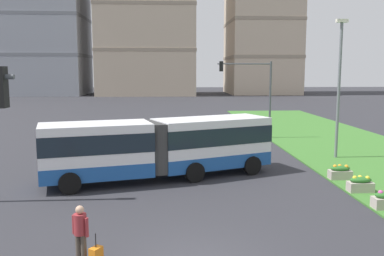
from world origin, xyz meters
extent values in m
cube|color=white|center=(1.53, 10.62, 1.73)|extent=(6.50, 4.63, 2.55)
cube|color=#1E519E|center=(1.53, 10.62, 0.80)|extent=(6.53, 4.65, 0.70)
cube|color=#19232D|center=(1.53, 10.62, 2.15)|extent=(6.55, 4.68, 0.90)
cube|color=white|center=(-4.23, 8.67, 1.73)|extent=(5.67, 3.75, 2.55)
cube|color=#1E519E|center=(-4.23, 8.67, 0.80)|extent=(5.69, 3.77, 0.70)
cube|color=#19232D|center=(-4.23, 8.67, 2.15)|extent=(5.72, 3.79, 0.90)
cylinder|color=#383838|center=(-1.24, 9.46, 1.72)|extent=(2.40, 2.40, 2.45)
cylinder|color=black|center=(2.70, 12.47, 0.50)|extent=(1.03, 0.65, 1.00)
cylinder|color=black|center=(3.67, 10.17, 0.50)|extent=(1.03, 0.65, 1.00)
cylinder|color=black|center=(-0.43, 11.16, 0.50)|extent=(1.03, 0.65, 1.00)
cylinder|color=black|center=(0.54, 8.85, 0.50)|extent=(1.03, 0.65, 1.00)
cylinder|color=black|center=(-5.81, 9.55, 0.50)|extent=(1.04, 0.53, 1.00)
cylinder|color=black|center=(-5.17, 7.13, 0.50)|extent=(1.04, 0.53, 1.00)
sphere|color=#F9EFC6|center=(3.97, 12.62, 0.80)|extent=(0.24, 0.24, 0.24)
sphere|color=#F9EFC6|center=(4.66, 10.96, 0.80)|extent=(0.24, 0.24, 0.24)
cube|color=slate|center=(-6.00, 19.10, 0.58)|extent=(4.55, 2.21, 0.80)
cube|color=black|center=(-6.15, 19.12, 1.28)|extent=(2.52, 1.90, 0.60)
cylinder|color=black|center=(-4.42, 19.86, 0.32)|extent=(0.66, 0.28, 0.64)
cylinder|color=black|center=(-4.59, 18.07, 0.32)|extent=(0.66, 0.28, 0.64)
cylinder|color=black|center=(-7.41, 20.14, 0.32)|extent=(0.66, 0.28, 0.64)
cylinder|color=black|center=(-7.58, 18.35, 0.32)|extent=(0.66, 0.28, 0.64)
cylinder|color=#4C4238|center=(-3.33, 0.21, 0.45)|extent=(0.16, 0.16, 0.90)
cylinder|color=#4C4238|center=(-3.16, 0.10, 0.45)|extent=(0.16, 0.16, 0.90)
cylinder|color=maroon|center=(-3.25, 0.16, 1.20)|extent=(0.36, 0.36, 0.60)
sphere|color=tan|center=(-3.25, 0.16, 1.62)|extent=(0.24, 0.24, 0.24)
cylinder|color=maroon|center=(-3.45, 0.28, 1.15)|extent=(0.10, 0.10, 0.55)
cylinder|color=maroon|center=(-3.04, 0.03, 1.15)|extent=(0.10, 0.10, 0.55)
cylinder|color=black|center=(-2.80, -0.04, 0.80)|extent=(0.03, 0.03, 0.40)
sphere|color=#D14C99|center=(7.59, 4.23, 0.72)|extent=(0.20, 0.20, 0.20)
cube|color=#B7AD9E|center=(7.87, 6.54, 0.30)|extent=(1.10, 0.56, 0.44)
ellipsoid|color=#2D6B28|center=(7.87, 6.54, 0.62)|extent=(0.99, 0.50, 0.28)
sphere|color=yellow|center=(7.59, 6.54, 0.72)|extent=(0.20, 0.20, 0.20)
sphere|color=yellow|center=(7.87, 6.62, 0.72)|extent=(0.20, 0.20, 0.20)
sphere|color=yellow|center=(8.15, 6.48, 0.72)|extent=(0.20, 0.20, 0.20)
cube|color=#B7AD9E|center=(7.87, 8.78, 0.30)|extent=(1.10, 0.56, 0.44)
ellipsoid|color=#2D6B28|center=(7.87, 8.78, 0.62)|extent=(0.99, 0.50, 0.28)
sphere|color=orange|center=(7.59, 8.78, 0.72)|extent=(0.20, 0.20, 0.20)
sphere|color=orange|center=(7.87, 8.86, 0.72)|extent=(0.20, 0.20, 0.20)
sphere|color=orange|center=(8.15, 8.72, 0.72)|extent=(0.20, 0.20, 0.20)
sphere|color=green|center=(-4.01, -3.00, 4.90)|extent=(0.16, 0.16, 0.16)
cylinder|color=#474C51|center=(7.47, 22.00, 3.12)|extent=(0.16, 0.16, 6.23)
cylinder|color=#474C51|center=(5.32, 22.00, 6.03)|extent=(4.30, 0.10, 0.10)
cube|color=black|center=(3.47, 22.00, 5.83)|extent=(0.28, 0.28, 0.80)
sphere|color=red|center=(3.47, 22.00, 6.08)|extent=(0.16, 0.16, 0.16)
sphere|color=yellow|center=(3.47, 22.00, 5.82)|extent=(0.16, 0.16, 0.16)
sphere|color=green|center=(3.47, 22.00, 5.56)|extent=(0.16, 0.16, 0.16)
cylinder|color=slate|center=(9.77, 14.00, 4.19)|extent=(0.18, 0.18, 8.38)
cube|color=white|center=(9.77, 14.00, 8.48)|extent=(0.70, 0.28, 0.20)
cube|color=gray|center=(-30.00, 88.53, 8.95)|extent=(20.38, 17.44, 0.70)
cube|color=gray|center=(-30.00, 88.53, 17.55)|extent=(20.38, 17.44, 0.70)
cube|color=gray|center=(-5.59, 86.96, 9.94)|extent=(21.86, 17.64, 0.70)
cube|color=gray|center=(-5.59, 86.96, 19.52)|extent=(21.86, 17.64, 0.70)
cube|color=#C6B299|center=(21.81, 90.38, 20.78)|extent=(15.83, 18.47, 41.55)
cube|color=gray|center=(21.81, 90.38, 8.66)|extent=(16.03, 18.67, 0.70)
cube|color=gray|center=(21.81, 90.38, 16.97)|extent=(16.03, 18.67, 0.70)
camera|label=1|loc=(-0.74, -11.28, 5.48)|focal=39.10mm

